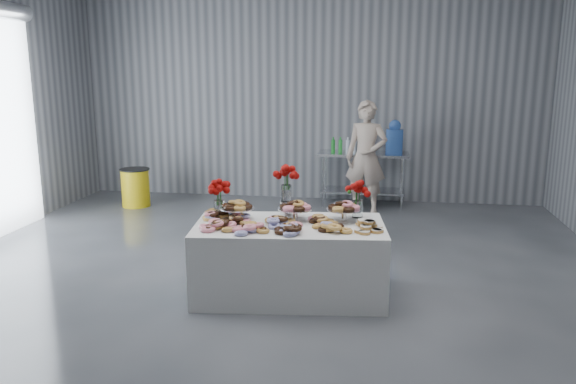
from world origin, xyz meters
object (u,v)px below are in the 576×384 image
object	(u,v)px
display_table	(290,260)
prep_table	(363,169)
trash_barrel	(136,187)
person	(366,157)
water_jug	(394,138)

from	to	relation	value
display_table	prep_table	size ratio (longest dim) A/B	1.27
display_table	trash_barrel	bearing A→B (deg)	133.27
display_table	trash_barrel	distance (m)	4.58
person	trash_barrel	bearing A→B (deg)	-167.49
prep_table	trash_barrel	bearing A→B (deg)	-169.93
water_jug	trash_barrel	bearing A→B (deg)	-171.09
display_table	trash_barrel	size ratio (longest dim) A/B	2.98
water_jug	person	size ratio (longest dim) A/B	0.31
prep_table	person	xyz separation A→B (m)	(0.06, -0.51, 0.28)
person	water_jug	bearing A→B (deg)	59.07
display_table	prep_table	distance (m)	4.06
display_table	water_jug	xyz separation A→B (m)	(1.13, 4.01, 0.77)
person	trash_barrel	size ratio (longest dim) A/B	2.82
water_jug	trash_barrel	size ratio (longest dim) A/B	0.87
water_jug	person	distance (m)	0.72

